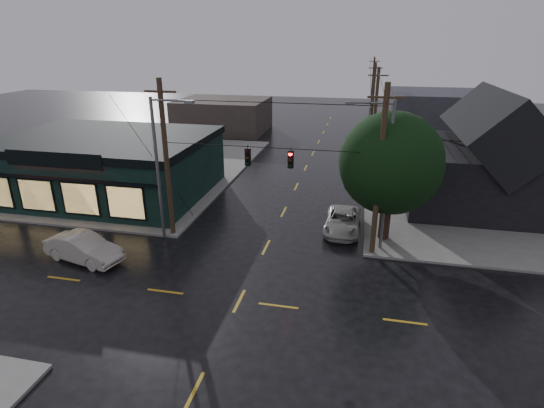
% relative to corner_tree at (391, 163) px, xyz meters
% --- Properties ---
extents(ground_plane, '(160.00, 160.00, 0.00)m').
position_rel_corner_tree_xyz_m(ground_plane, '(-7.23, -8.72, -5.15)').
color(ground_plane, black).
extents(sidewalk_nw, '(28.00, 28.00, 0.15)m').
position_rel_corner_tree_xyz_m(sidewalk_nw, '(-27.23, 11.28, -5.07)').
color(sidewalk_nw, slate).
rests_on(sidewalk_nw, ground).
extents(sidewalk_ne, '(28.00, 28.00, 0.15)m').
position_rel_corner_tree_xyz_m(sidewalk_ne, '(12.77, 11.28, -5.07)').
color(sidewalk_ne, slate).
rests_on(sidewalk_ne, ground).
extents(pizza_shop, '(16.30, 12.34, 4.90)m').
position_rel_corner_tree_xyz_m(pizza_shop, '(-22.23, 4.22, -2.59)').
color(pizza_shop, black).
rests_on(pizza_shop, ground).
extents(ne_building, '(12.60, 11.60, 8.75)m').
position_rel_corner_tree_xyz_m(ne_building, '(7.77, 8.28, -0.68)').
color(ne_building, black).
rests_on(ne_building, ground).
extents(corner_tree, '(6.34, 6.34, 8.19)m').
position_rel_corner_tree_xyz_m(corner_tree, '(0.00, 0.00, 0.00)').
color(corner_tree, black).
rests_on(corner_tree, ground).
extents(utility_pole_nw, '(2.00, 0.32, 10.15)m').
position_rel_corner_tree_xyz_m(utility_pole_nw, '(-13.73, -2.22, -5.15)').
color(utility_pole_nw, black).
rests_on(utility_pole_nw, ground).
extents(utility_pole_ne, '(2.00, 0.32, 10.15)m').
position_rel_corner_tree_xyz_m(utility_pole_ne, '(-0.73, -2.22, -5.15)').
color(utility_pole_ne, black).
rests_on(utility_pole_ne, ground).
extents(utility_pole_far_a, '(2.00, 0.32, 9.65)m').
position_rel_corner_tree_xyz_m(utility_pole_far_a, '(-0.73, 19.28, -5.15)').
color(utility_pole_far_a, black).
rests_on(utility_pole_far_a, ground).
extents(utility_pole_far_b, '(2.00, 0.32, 9.15)m').
position_rel_corner_tree_xyz_m(utility_pole_far_b, '(-0.73, 39.28, -5.15)').
color(utility_pole_far_b, black).
rests_on(utility_pole_far_b, ground).
extents(utility_pole_far_c, '(2.00, 0.32, 9.15)m').
position_rel_corner_tree_xyz_m(utility_pole_far_c, '(-0.73, 59.28, -5.15)').
color(utility_pole_far_c, black).
rests_on(utility_pole_far_c, ground).
extents(span_signal_assembly, '(13.00, 0.48, 1.23)m').
position_rel_corner_tree_xyz_m(span_signal_assembly, '(-7.13, -2.22, 0.55)').
color(span_signal_assembly, black).
rests_on(span_signal_assembly, ground).
extents(streetlight_nw, '(5.40, 0.30, 9.15)m').
position_rel_corner_tree_xyz_m(streetlight_nw, '(-14.03, -2.92, -5.15)').
color(streetlight_nw, slate).
rests_on(streetlight_nw, ground).
extents(streetlight_ne, '(5.40, 0.30, 9.15)m').
position_rel_corner_tree_xyz_m(streetlight_ne, '(-0.23, -1.52, -5.15)').
color(streetlight_ne, slate).
rests_on(streetlight_ne, ground).
extents(bg_building_west, '(12.00, 10.00, 4.40)m').
position_rel_corner_tree_xyz_m(bg_building_west, '(-21.23, 31.28, -2.95)').
color(bg_building_west, '#372E28').
rests_on(bg_building_west, ground).
extents(bg_building_east, '(14.00, 12.00, 5.60)m').
position_rel_corner_tree_xyz_m(bg_building_east, '(8.77, 36.28, -2.35)').
color(bg_building_east, '#2A2A2F').
rests_on(bg_building_east, ground).
extents(sedan_cream, '(5.11, 2.73, 1.60)m').
position_rel_corner_tree_xyz_m(sedan_cream, '(-17.33, -6.61, -4.35)').
color(sedan_cream, '#B2A99C').
rests_on(sedan_cream, ground).
extents(suv_silver, '(2.38, 5.01, 1.38)m').
position_rel_corner_tree_xyz_m(suv_silver, '(-2.68, 0.84, -4.46)').
color(suv_silver, '#AAA69D').
rests_on(suv_silver, ground).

